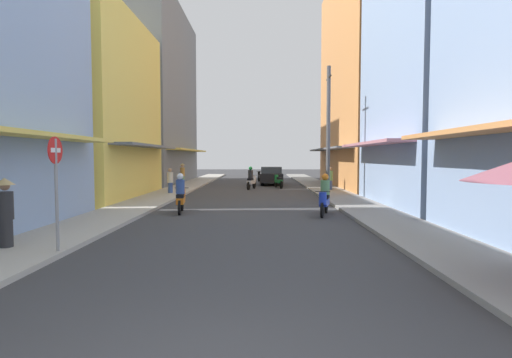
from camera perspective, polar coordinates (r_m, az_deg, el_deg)
The scene contains 19 objects.
ground_plane at distance 21.94m, azimuth -0.79°, elevation -2.56°, with size 99.48×99.48×0.00m, color #38383A.
sidewalk_left at distance 22.59m, azimuth -13.30°, elevation -2.32°, with size 2.19×53.22×0.12m, color #ADA89E.
sidewalk_right at distance 22.36m, azimuth 11.86°, elevation -2.36°, with size 2.19×53.22×0.12m, color gray.
building_left_mid at distance 23.14m, azimuth -24.01°, elevation 9.37°, with size 7.05×9.48×9.61m.
building_left_far at distance 34.89m, azimuth -15.54°, elevation 11.49°, with size 7.05×13.87×14.62m.
building_right_mid at distance 19.87m, azimuth 26.96°, elevation 16.63°, with size 7.05×8.24×13.87m.
building_right_far at distance 30.41m, azimuth 17.24°, elevation 13.80°, with size 7.05×13.55×15.75m.
motorbike_white at distance 26.76m, azimuth -0.69°, elevation -0.01°, with size 0.72×1.75×1.58m.
motorbike_black at distance 34.74m, azimuth 0.71°, elevation 0.39°, with size 0.75×1.74×0.96m.
motorbike_blue at distance 14.95m, azimuth 9.97°, elevation -2.59°, with size 0.70×1.76×1.58m.
motorbike_orange at distance 15.67m, azimuth -10.95°, elevation -2.33°, with size 0.55×1.81×1.58m.
motorbike_green at distance 27.97m, azimuth 3.27°, elevation -0.29°, with size 0.68×1.77×0.96m.
parked_car at distance 31.30m, azimuth 2.24°, elevation 0.52°, with size 1.82×4.12×1.45m.
pedestrian_far at distance 10.69m, azimuth -32.76°, elevation -3.89°, with size 0.44×0.44×1.72m.
pedestrian_foreground at distance 23.28m, azimuth -12.42°, elevation -0.37°, with size 0.34×0.34×1.57m.
pedestrian_midway at distance 25.51m, azimuth 10.79°, elevation -0.05°, with size 0.34×0.34×1.57m.
pedestrian_crossing at distance 29.87m, azimuth -10.69°, elevation 0.82°, with size 0.44×0.44×1.76m.
utility_pole at distance 20.60m, azimuth 10.51°, elevation 6.80°, with size 0.20×1.20×6.87m.
street_sign_no_entry at distance 9.62m, azimuth -27.18°, elevation -0.01°, with size 0.07×0.60×2.65m.
Camera 1 is at (0.54, -3.22, 2.19)m, focal length 27.38 mm.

